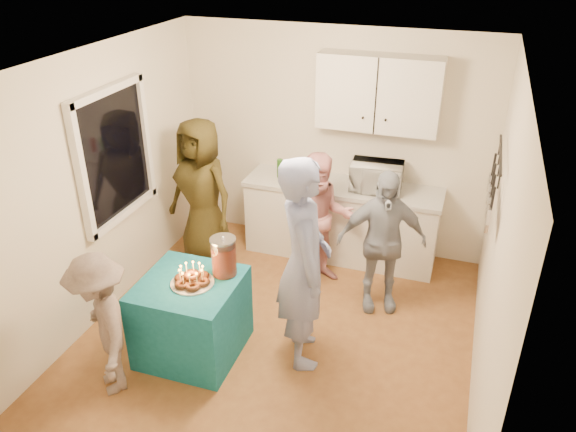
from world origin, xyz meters
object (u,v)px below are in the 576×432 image
(punch_jar, at_px, (224,257))
(man_birthday, at_px, (304,264))
(woman_back_center, at_px, (321,220))
(woman_back_right, at_px, (381,242))
(microwave, at_px, (376,177))
(woman_back_left, at_px, (202,193))
(counter, at_px, (341,222))
(party_table, at_px, (192,317))
(child_near_left, at_px, (102,325))

(punch_jar, height_order, man_birthday, man_birthday)
(woman_back_center, relative_size, woman_back_right, 0.99)
(microwave, xyz_separation_m, man_birthday, (-0.27, -1.82, -0.09))
(microwave, bearing_deg, woman_back_center, -130.84)
(microwave, xyz_separation_m, woman_back_left, (-1.84, -0.61, -0.20))
(counter, relative_size, woman_back_left, 1.28)
(counter, bearing_deg, punch_jar, -108.18)
(woman_back_right, bearing_deg, woman_back_left, 154.80)
(party_table, bearing_deg, child_near_left, -125.77)
(woman_back_left, bearing_deg, child_near_left, -70.58)
(child_near_left, bearing_deg, woman_back_right, 89.63)
(counter, height_order, woman_back_left, woman_back_left)
(woman_back_center, bearing_deg, punch_jar, -137.02)
(man_birthday, height_order, woman_back_right, man_birthday)
(counter, relative_size, party_table, 2.59)
(man_birthday, xyz_separation_m, woman_back_left, (-1.57, 1.21, -0.11))
(man_birthday, relative_size, woman_back_right, 1.29)
(party_table, bearing_deg, microwave, 59.63)
(woman_back_center, height_order, child_near_left, woman_back_center)
(microwave, relative_size, woman_back_left, 0.33)
(party_table, bearing_deg, man_birthday, 16.52)
(woman_back_left, height_order, child_near_left, woman_back_left)
(punch_jar, distance_m, woman_back_right, 1.60)
(party_table, distance_m, woman_back_right, 1.97)
(man_birthday, bearing_deg, counter, -20.70)
(microwave, distance_m, woman_back_left, 1.95)
(woman_back_right, bearing_deg, party_table, -158.10)
(woman_back_right, bearing_deg, child_near_left, -154.09)
(woman_back_center, xyz_separation_m, child_near_left, (-1.24, -2.14, -0.10))
(party_table, distance_m, child_near_left, 0.83)
(party_table, distance_m, punch_jar, 0.64)
(woman_back_center, bearing_deg, man_birthday, -105.71)
(microwave, xyz_separation_m, punch_jar, (-0.99, -1.88, -0.14))
(microwave, height_order, woman_back_center, woman_back_center)
(counter, distance_m, woman_back_right, 1.10)
(woman_back_right, bearing_deg, microwave, 87.09)
(woman_back_center, distance_m, woman_back_right, 0.74)
(man_birthday, relative_size, woman_back_center, 1.31)
(man_birthday, bearing_deg, woman_back_left, 28.53)
(punch_jar, distance_m, man_birthday, 0.72)
(microwave, bearing_deg, punch_jar, -121.43)
(party_table, relative_size, woman_back_center, 0.57)
(microwave, height_order, man_birthday, man_birthday)
(counter, bearing_deg, party_table, -112.32)
(punch_jar, bearing_deg, woman_back_left, 123.92)
(man_birthday, bearing_deg, punch_jar, 70.79)
(counter, distance_m, woman_back_center, 0.68)
(party_table, height_order, woman_back_center, woman_back_center)
(woman_back_right, bearing_deg, woman_back_center, 141.17)
(woman_back_left, xyz_separation_m, woman_back_center, (1.38, 0.01, -0.11))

